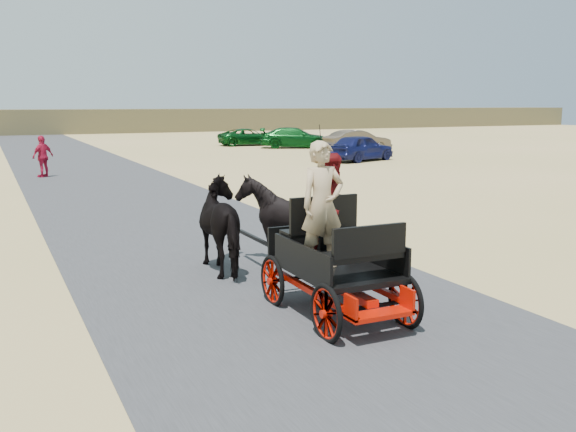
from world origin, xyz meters
name	(u,v)px	position (x,y,z in m)	size (l,w,h in m)	color
ground	(340,335)	(0.00, 0.00, 0.00)	(140.00, 140.00, 0.00)	tan
road	(340,335)	(0.00, 0.00, 0.01)	(6.00, 140.00, 0.01)	#38383A
ridge_far	(27,122)	(0.00, 62.00, 1.20)	(140.00, 6.00, 2.40)	brown
carriage	(335,290)	(0.36, 0.78, 0.36)	(1.30, 2.40, 0.72)	black
horse_left	(228,225)	(-0.19, 3.78, 0.85)	(0.91, 2.01, 1.70)	black
horse_right	(283,220)	(0.91, 3.78, 0.85)	(1.37, 1.54, 1.70)	black
driver_man	(322,205)	(0.16, 0.83, 1.62)	(0.66, 0.43, 1.80)	tan
passenger_woman	(334,205)	(0.66, 1.38, 1.51)	(0.77, 0.60, 1.58)	#660C0F
pedestrian	(43,156)	(-1.90, 21.21, 0.86)	(1.01, 0.42, 1.73)	#B11435
car_a	(361,148)	(13.95, 22.07, 0.70)	(1.66, 4.13, 1.41)	navy
car_b	(357,141)	(16.83, 27.10, 0.70)	(1.48, 4.23, 1.39)	brown
car_c	(295,138)	(15.19, 32.50, 0.70)	(1.95, 4.79, 1.39)	#0C4C19
car_d	(249,137)	(13.32, 36.34, 0.61)	(2.01, 4.37, 1.21)	#0C4C19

